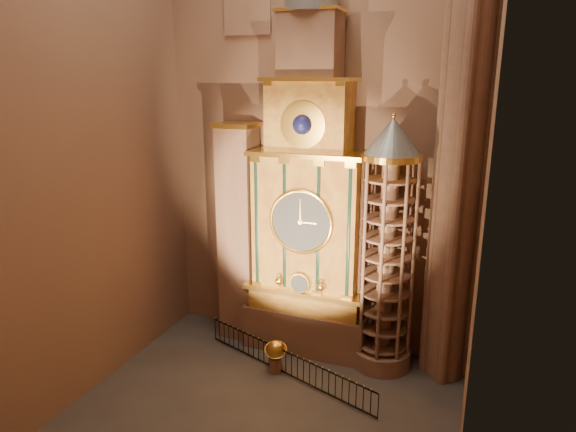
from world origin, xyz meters
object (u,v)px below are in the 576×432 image
at_px(stair_turret, 387,250).
at_px(celestial_globe, 276,353).
at_px(portrait_tower, 239,233).
at_px(astronomical_clock, 309,208).
at_px(iron_railing, 286,363).

distance_m(stair_turret, celestial_globe, 6.40).
xyz_separation_m(portrait_tower, celestial_globe, (2.82, -2.46, -4.31)).
xyz_separation_m(astronomical_clock, iron_railing, (-0.06, -2.58, -6.10)).
bearing_deg(iron_railing, celestial_globe, 164.53).
bearing_deg(celestial_globe, portrait_tower, 138.98).
bearing_deg(portrait_tower, celestial_globe, -41.02).
height_order(stair_turret, celestial_globe, stair_turret).
xyz_separation_m(astronomical_clock, stair_turret, (3.50, -0.26, -1.41)).
bearing_deg(astronomical_clock, stair_turret, -4.30).
distance_m(celestial_globe, iron_railing, 0.60).
distance_m(astronomical_clock, portrait_tower, 3.73).
height_order(astronomical_clock, stair_turret, astronomical_clock).
bearing_deg(portrait_tower, astronomical_clock, -0.29).
height_order(astronomical_clock, portrait_tower, astronomical_clock).
height_order(astronomical_clock, celestial_globe, astronomical_clock).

